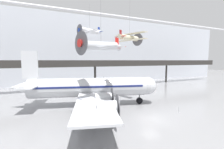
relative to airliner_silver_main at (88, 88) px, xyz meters
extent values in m
plane|color=gray|center=(7.13, -10.21, -3.64)|extent=(260.00, 260.00, 0.00)
cube|color=silver|center=(7.13, 30.08, 9.26)|extent=(140.00, 3.00, 25.79)
cube|color=#2D2B28|center=(7.13, 17.98, 3.75)|extent=(110.00, 3.20, 0.90)
cube|color=#2D2B28|center=(7.13, 16.44, 4.75)|extent=(110.00, 0.12, 1.10)
cylinder|color=#2D2B28|center=(7.13, 18.94, -0.17)|extent=(0.70, 0.70, 6.94)
cylinder|color=#2D2B28|center=(37.38, 18.94, -0.17)|extent=(0.70, 0.70, 6.94)
cylinder|color=silver|center=(7.13, 13.75, 18.53)|extent=(120.00, 0.60, 0.60)
cylinder|color=silver|center=(0.13, -0.03, 0.05)|extent=(22.16, 9.30, 3.65)
sphere|color=silver|center=(11.57, -3.16, 0.05)|extent=(3.58, 3.58, 3.58)
cone|color=silver|center=(-11.49, 3.13, 0.32)|extent=(5.46, 4.49, 3.36)
cube|color=navy|center=(0.13, -0.03, 0.42)|extent=(20.70, 8.97, 0.33)
cube|color=silver|center=(3.20, 8.30, -0.77)|extent=(8.63, 14.90, 0.28)
cube|color=silver|center=(-1.46, -8.78, -0.77)|extent=(8.63, 14.90, 0.28)
cylinder|color=silver|center=(3.86, 4.92, -0.72)|extent=(2.93, 2.36, 1.75)
cylinder|color=#4C4C51|center=(5.22, 4.55, -0.72)|extent=(0.93, 3.23, 3.33)
cylinder|color=silver|center=(5.12, 9.53, -0.72)|extent=(2.93, 2.36, 1.75)
cylinder|color=#4C4C51|center=(6.47, 9.16, -0.72)|extent=(0.93, 3.23, 3.33)
cylinder|color=silver|center=(0.83, -6.20, -0.72)|extent=(2.93, 2.36, 1.75)
cylinder|color=#4C4C51|center=(2.19, -6.57, -0.72)|extent=(0.93, 3.23, 3.33)
cylinder|color=silver|center=(-0.43, -10.81, -0.72)|extent=(2.93, 2.36, 1.75)
cylinder|color=#4C4C51|center=(0.93, -11.18, -0.72)|extent=(0.93, 3.23, 3.33)
cube|color=silver|center=(-10.09, 2.75, 4.43)|extent=(2.76, 0.93, 5.11)
cube|color=silver|center=(-9.73, 2.65, 0.78)|extent=(5.21, 9.89, 0.20)
cylinder|color=#4C4C51|center=(9.99, -2.72, -2.38)|extent=(0.20, 0.20, 1.21)
cylinder|color=black|center=(9.99, -2.72, -2.99)|extent=(1.35, 0.71, 1.30)
cylinder|color=#4C4C51|center=(1.14, 2.71, -2.38)|extent=(0.20, 0.20, 1.21)
cylinder|color=black|center=(1.14, 2.71, -2.99)|extent=(1.35, 0.71, 1.30)
cylinder|color=#4C4C51|center=(-0.39, -2.92, -2.38)|extent=(0.20, 0.20, 1.21)
cylinder|color=black|center=(-0.39, -2.92, -2.99)|extent=(1.35, 0.71, 1.30)
cylinder|color=silver|center=(0.42, -6.39, 7.47)|extent=(6.28, 3.19, 1.53)
cone|color=red|center=(-2.64, -7.42, 7.60)|extent=(1.33, 1.41, 1.15)
cylinder|color=#4C4C51|center=(-2.85, -7.49, 7.61)|extent=(1.10, 3.15, 3.31)
cone|color=silver|center=(3.26, -5.43, 7.35)|extent=(1.95, 1.57, 1.15)
cube|color=silver|center=(0.06, -6.51, 7.09)|extent=(4.40, 9.29, 0.10)
cube|color=red|center=(3.61, -5.31, 8.24)|extent=(0.73, 0.30, 1.53)
cube|color=red|center=(3.61, -5.31, 7.47)|extent=(1.77, 3.38, 0.06)
cylinder|color=slate|center=(0.42, -6.39, 13.04)|extent=(0.04, 0.04, 9.87)
cylinder|color=beige|center=(9.48, 0.77, 10.13)|extent=(5.36, 2.96, 1.22)
cone|color=maroon|center=(12.07, 1.78, 10.07)|extent=(1.18, 1.24, 0.99)
cylinder|color=#4C4C51|center=(12.25, 1.85, 10.06)|extent=(1.07, 2.67, 2.86)
cone|color=beige|center=(7.07, -0.17, 10.19)|extent=(1.68, 1.39, 0.97)
cube|color=beige|center=(9.78, 0.88, 11.01)|extent=(4.11, 7.93, 0.10)
cube|color=beige|center=(9.78, 0.88, 9.69)|extent=(4.11, 7.93, 0.10)
cube|color=maroon|center=(6.77, -0.29, 10.79)|extent=(0.62, 0.29, 1.32)
cube|color=maroon|center=(6.77, -0.29, 10.13)|extent=(1.64, 2.89, 0.06)
cylinder|color=slate|center=(9.48, 0.77, 14.39)|extent=(0.04, 0.04, 7.43)
cylinder|color=silver|center=(2.29, 6.94, 12.19)|extent=(4.89, 2.29, 1.25)
cone|color=navy|center=(-0.10, 6.24, 12.05)|extent=(1.01, 1.07, 0.89)
cylinder|color=#4C4C51|center=(-0.27, 6.19, 12.05)|extent=(0.76, 2.47, 2.56)
cone|color=silver|center=(4.52, 7.59, 12.32)|extent=(1.50, 1.17, 0.91)
cube|color=silver|center=(2.02, 6.86, 11.90)|extent=(3.13, 7.23, 0.10)
cube|color=navy|center=(4.80, 7.67, 12.78)|extent=(0.57, 0.22, 1.18)
cube|color=navy|center=(4.80, 7.67, 12.19)|extent=(1.28, 2.62, 0.06)
cylinder|color=slate|center=(2.29, 6.94, 15.45)|extent=(0.04, 0.04, 5.53)
cylinder|color=#B2B5BA|center=(13.24, -9.81, -3.62)|extent=(0.36, 0.36, 0.04)
cylinder|color=#B2B5BA|center=(13.24, -9.81, -3.12)|extent=(0.07, 0.07, 0.95)
sphere|color=#B2B5BA|center=(13.24, -9.81, -2.61)|extent=(0.10, 0.10, 0.10)
camera|label=1|loc=(-7.18, -28.15, 5.28)|focal=24.00mm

